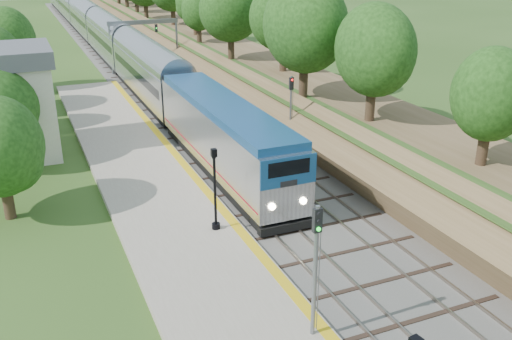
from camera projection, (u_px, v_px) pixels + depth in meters
name	position (u px, v px, depth m)	size (l,w,h in m)	color
trackbed	(134.00, 64.00, 73.42)	(9.50, 170.00, 0.28)	#4C4944
platform	(169.00, 211.00, 33.22)	(6.40, 68.00, 0.38)	gray
yellow_stripe	(215.00, 200.00, 34.18)	(0.55, 68.00, 0.01)	gold
embankment	(195.00, 45.00, 75.75)	(10.64, 170.00, 11.70)	brown
signal_gantry	(143.00, 32.00, 67.54)	(8.40, 0.38, 6.20)	slate
trees_behind_platform	(44.00, 130.00, 33.40)	(7.82, 53.32, 7.21)	#332316
train	(98.00, 31.00, 84.53)	(3.26, 130.38, 4.79)	black
lamppost_far	(215.00, 194.00, 30.09)	(0.45, 0.45, 4.58)	black
signal_platform	(316.00, 258.00, 21.33)	(0.33, 0.26, 5.60)	slate
signal_farside	(291.00, 105.00, 42.18)	(0.31, 0.24, 5.60)	slate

